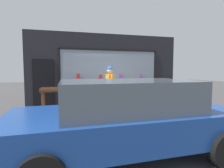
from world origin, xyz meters
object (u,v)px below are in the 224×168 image
object	(u,v)px
person_browsing	(110,85)
small_dog	(121,105)
display_table_left	(76,92)
parked_car	(126,116)
sandwich_board_sign	(184,93)
display_table_right	(146,89)

from	to	relation	value
person_browsing	small_dog	size ratio (longest dim) A/B	2.94
display_table_left	parked_car	distance (m)	4.15
sandwich_board_sign	parked_car	distance (m)	6.18
display_table_left	parked_car	world-z (taller)	parked_car
display_table_right	sandwich_board_sign	size ratio (longest dim) A/B	2.79
small_dog	parked_car	bearing A→B (deg)	144.93
display_table_left	sandwich_board_sign	bearing A→B (deg)	1.85
small_dog	sandwich_board_sign	world-z (taller)	sandwich_board_sign
parked_car	display_table_right	bearing A→B (deg)	59.60
parked_car	sandwich_board_sign	bearing A→B (deg)	43.14
display_table_right	parked_car	xyz separation A→B (m)	(-2.36, -4.09, -0.02)
display_table_left	parked_car	xyz separation A→B (m)	(0.71, -4.09, -0.00)
display_table_left	person_browsing	distance (m)	1.43
display_table_left	person_browsing	xyz separation A→B (m)	(1.25, -0.64, 0.29)
display_table_right	sandwich_board_sign	world-z (taller)	sandwich_board_sign
display_table_left	person_browsing	size ratio (longest dim) A/B	1.54
sandwich_board_sign	display_table_left	bearing A→B (deg)	-178.79
small_dog	sandwich_board_sign	xyz separation A→B (m)	(3.52, 0.97, 0.21)
display_table_left	sandwich_board_sign	size ratio (longest dim) A/B	2.79
person_browsing	parked_car	world-z (taller)	person_browsing
small_dog	sandwich_board_sign	distance (m)	3.66
display_table_right	sandwich_board_sign	distance (m)	2.14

